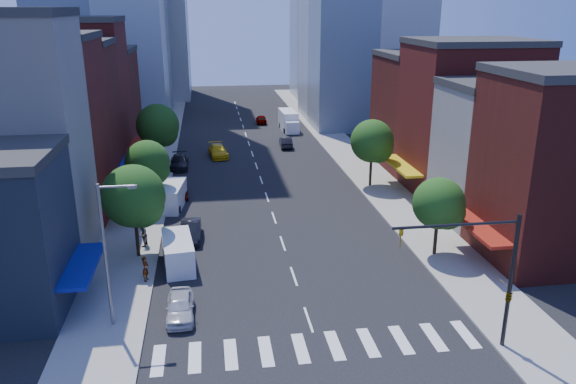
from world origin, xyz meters
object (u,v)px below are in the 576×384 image
at_px(cargo_van_far, 171,196).
at_px(taxi, 218,151).
at_px(cargo_van_near, 178,253).
at_px(pedestrian_far, 143,235).
at_px(box_truck, 289,121).
at_px(traffic_car_oncoming, 286,142).
at_px(pedestrian_near, 146,269).
at_px(parked_car_third, 177,191).
at_px(parked_car_second, 191,231).
at_px(parked_car_rear, 179,162).
at_px(traffic_car_far, 261,119).
at_px(parked_car_front, 180,306).

distance_m(cargo_van_far, taxi, 19.53).
xyz_separation_m(cargo_van_near, pedestrian_far, (-2.99, 3.93, 0.00)).
bearing_deg(box_truck, traffic_car_oncoming, -102.18).
bearing_deg(pedestrian_near, cargo_van_near, -31.49).
bearing_deg(taxi, parked_car_third, -113.30).
distance_m(cargo_van_near, traffic_car_oncoming, 38.48).
bearing_deg(pedestrian_far, cargo_van_far, -175.37).
height_order(taxi, pedestrian_far, pedestrian_far).
relative_size(parked_car_second, parked_car_rear, 0.88).
relative_size(cargo_van_near, traffic_car_far, 1.31).
bearing_deg(cargo_van_near, parked_car_front, -93.59).
height_order(cargo_van_far, taxi, cargo_van_far).
height_order(traffic_car_oncoming, traffic_car_far, traffic_car_oncoming).
xyz_separation_m(cargo_van_far, pedestrian_near, (-0.98, -15.63, -0.06)).
height_order(parked_car_second, parked_car_third, parked_car_second).
bearing_deg(traffic_car_oncoming, parked_car_third, 56.95).
height_order(parked_car_front, parked_car_third, parked_car_front).
height_order(cargo_van_far, pedestrian_far, cargo_van_far).
distance_m(parked_car_front, parked_car_third, 23.86).
xyz_separation_m(cargo_van_near, box_truck, (15.27, 47.35, 0.32)).
relative_size(parked_car_second, cargo_van_far, 0.82).
bearing_deg(pedestrian_near, taxi, 2.36).
xyz_separation_m(parked_car_front, cargo_van_far, (-1.59, 20.70, 0.41)).
bearing_deg(traffic_car_far, pedestrian_near, 78.36).
distance_m(traffic_car_far, box_truck, 7.05).
relative_size(parked_car_third, traffic_car_oncoming, 1.07).
bearing_deg(traffic_car_oncoming, parked_car_second, 70.61).
xyz_separation_m(cargo_van_far, traffic_car_oncoming, (14.44, 22.78, -0.41)).
distance_m(parked_car_front, box_truck, 56.69).
distance_m(cargo_van_near, traffic_car_far, 54.52).
height_order(taxi, pedestrian_near, pedestrian_near).
relative_size(parked_car_front, box_truck, 0.57).
distance_m(cargo_van_near, pedestrian_far, 4.94).
relative_size(traffic_car_far, pedestrian_near, 2.23).
bearing_deg(cargo_van_near, traffic_car_oncoming, 63.27).
height_order(parked_car_second, pedestrian_near, pedestrian_near).
xyz_separation_m(parked_car_front, parked_car_second, (0.43, 12.53, 0.03)).
relative_size(parked_car_rear, cargo_van_near, 0.96).
relative_size(parked_car_rear, box_truck, 0.69).
distance_m(parked_car_second, cargo_van_far, 8.43).
bearing_deg(cargo_van_near, taxi, 76.67).
relative_size(cargo_van_far, pedestrian_near, 3.05).
height_order(parked_car_second, box_truck, box_truck).
xyz_separation_m(parked_car_second, cargo_van_far, (-2.02, 8.17, 0.38)).
bearing_deg(pedestrian_near, parked_car_second, -9.71).
xyz_separation_m(parked_car_front, pedestrian_far, (-3.38, 11.28, 0.38)).
relative_size(parked_car_rear, traffic_car_oncoming, 1.17).
relative_size(cargo_van_near, traffic_car_oncoming, 1.22).
bearing_deg(taxi, cargo_van_far, -111.88).
relative_size(cargo_van_near, pedestrian_far, 2.84).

